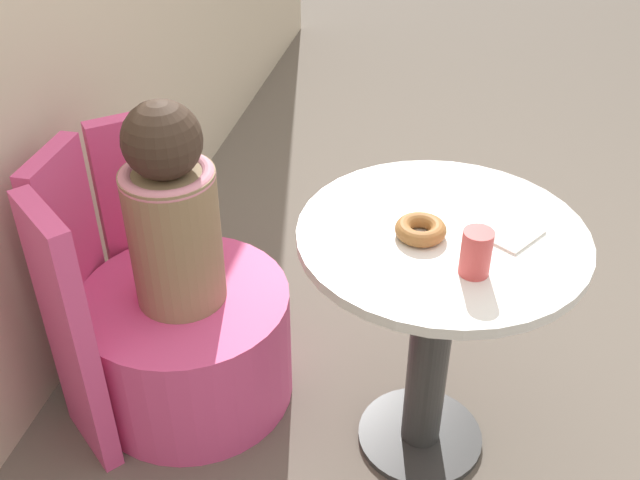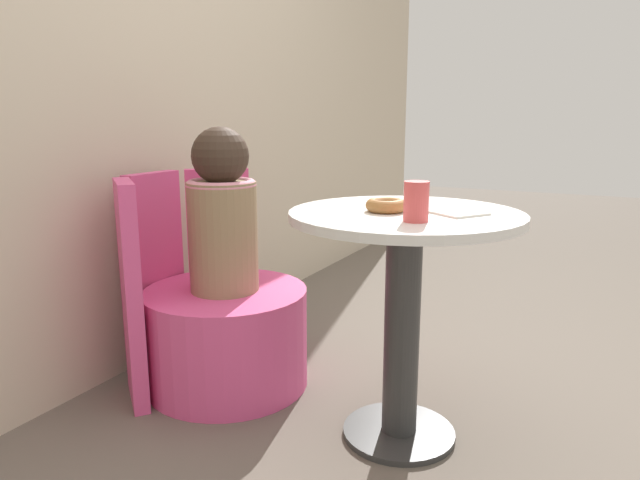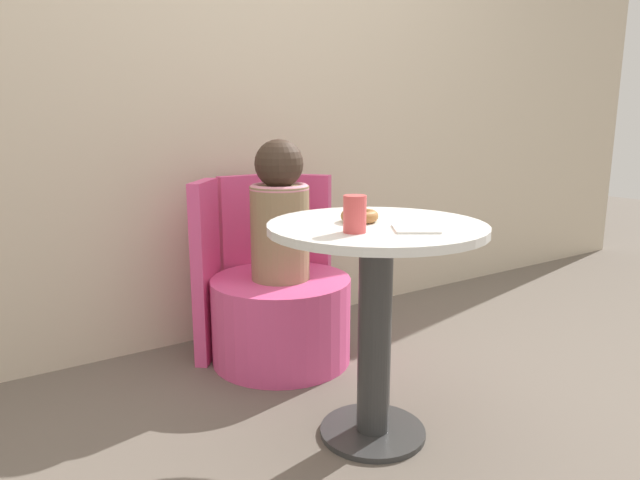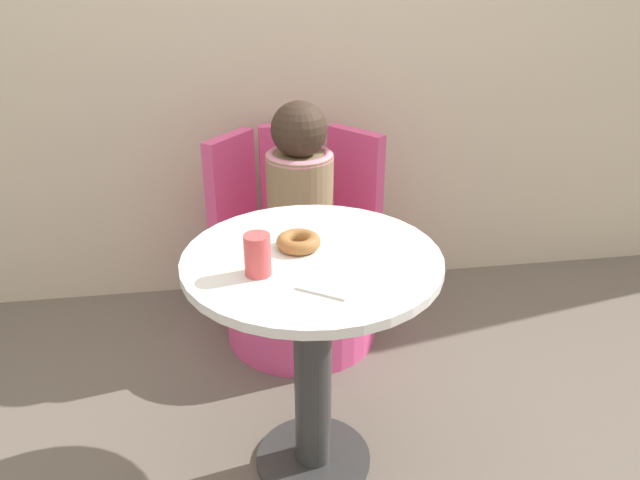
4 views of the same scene
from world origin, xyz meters
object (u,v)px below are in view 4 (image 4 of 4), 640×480
object	(u,v)px
round_table	(312,323)
donut	(298,242)
cup	(258,255)
tub_chair	(302,293)
child_figure	(300,185)

from	to	relation	value
round_table	donut	xyz separation A→B (m)	(-0.03, 0.05, 0.21)
cup	tub_chair	bearing A→B (deg)	75.86
child_figure	tub_chair	bearing A→B (deg)	82.87
tub_chair	child_figure	bearing A→B (deg)	-97.13
tub_chair	cup	distance (m)	0.93
tub_chair	donut	world-z (taller)	donut
donut	cup	world-z (taller)	cup
cup	round_table	bearing A→B (deg)	27.70
round_table	cup	world-z (taller)	cup
donut	child_figure	bearing A→B (deg)	82.93
tub_chair	donut	size ratio (longest dim) A/B	5.04
donut	round_table	bearing A→B (deg)	-59.68
tub_chair	cup	world-z (taller)	cup
round_table	cup	distance (m)	0.29
round_table	child_figure	world-z (taller)	child_figure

